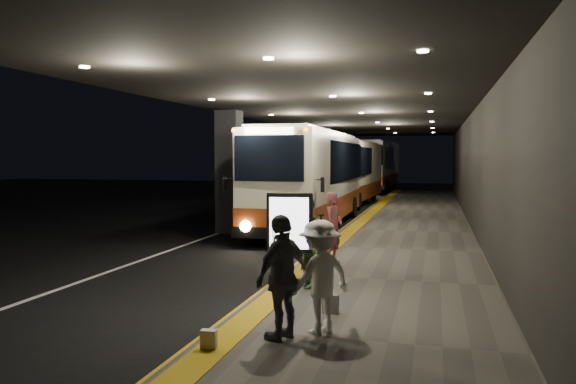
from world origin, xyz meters
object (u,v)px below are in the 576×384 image
at_px(coach_main, 311,183).
at_px(info_sign, 290,225).
at_px(coach_second, 348,175).
at_px(passenger_waiting_grey, 283,277).
at_px(passenger_waiting_white, 320,277).
at_px(bag_polka, 331,304).
at_px(passenger_waiting_green, 304,240).
at_px(bag_plain, 209,340).
at_px(stanchion_post, 321,236).
at_px(passenger_boarding, 334,228).
at_px(coach_third, 376,168).

xyz_separation_m(coach_main, info_sign, (1.94, -10.76, -0.30)).
relative_size(coach_second, passenger_waiting_grey, 6.35).
bearing_deg(passenger_waiting_white, bag_polka, -138.81).
xyz_separation_m(coach_main, passenger_waiting_green, (2.15, -10.43, -0.65)).
xyz_separation_m(coach_main, bag_plain, (1.74, -14.31, -1.45)).
relative_size(passenger_waiting_grey, stanchion_post, 1.64).
xyz_separation_m(passenger_waiting_white, bag_polka, (-0.02, 1.02, -0.68)).
height_order(passenger_waiting_green, info_sign, info_sign).
relative_size(passenger_waiting_green, bag_plain, 7.01).
bearing_deg(info_sign, passenger_waiting_grey, -85.98).
distance_m(bag_polka, stanchion_post, 5.39).
height_order(coach_second, passenger_waiting_grey, coach_second).
bearing_deg(passenger_waiting_grey, coach_main, -144.26).
distance_m(coach_main, passenger_boarding, 8.20).
relative_size(coach_main, passenger_waiting_white, 6.96).
bearing_deg(coach_third, info_sign, -85.06).
xyz_separation_m(coach_main, stanchion_post, (1.79, -6.95, -1.04)).
relative_size(passenger_waiting_green, bag_polka, 5.84).
distance_m(coach_third, stanchion_post, 31.95).
height_order(passenger_boarding, stanchion_post, passenger_boarding).
height_order(coach_main, bag_polka, coach_main).
bearing_deg(stanchion_post, bag_plain, -90.36).
bearing_deg(passenger_waiting_white, coach_second, -132.44).
relative_size(coach_main, info_sign, 6.14).
distance_m(passenger_boarding, bag_plain, 6.53).
xyz_separation_m(coach_third, passenger_waiting_green, (2.23, -35.35, -0.78)).
height_order(coach_main, stanchion_post, coach_main).
height_order(passenger_boarding, passenger_waiting_white, passenger_boarding).
relative_size(passenger_waiting_white, stanchion_post, 1.53).
xyz_separation_m(coach_main, bag_polka, (3.02, -12.19, -1.42)).
xyz_separation_m(coach_main, passenger_waiting_grey, (2.59, -13.62, -0.69)).
bearing_deg(passenger_boarding, passenger_waiting_grey, -166.01).
height_order(coach_third, passenger_waiting_grey, coach_third).
bearing_deg(stanchion_post, bag_polka, -76.80).
height_order(coach_second, passenger_boarding, coach_second).
relative_size(passenger_boarding, info_sign, 0.92).
bearing_deg(passenger_waiting_grey, coach_third, -151.06).
height_order(info_sign, stanchion_post, info_sign).
relative_size(passenger_boarding, passenger_waiting_white, 1.05).
relative_size(passenger_waiting_green, passenger_waiting_grey, 1.05).
bearing_deg(bag_plain, coach_third, 92.66).
height_order(passenger_boarding, bag_polka, passenger_boarding).
distance_m(passenger_waiting_white, stanchion_post, 6.39).
xyz_separation_m(coach_third, bag_polka, (3.09, -37.11, -1.55)).
bearing_deg(passenger_boarding, stanchion_post, 40.09).
bearing_deg(info_sign, bag_plain, -101.90).
bearing_deg(bag_plain, coach_second, 94.43).
bearing_deg(passenger_boarding, bag_polka, -159.46).
bearing_deg(passenger_waiting_white, passenger_waiting_grey, -7.57).
xyz_separation_m(bag_polka, bag_plain, (-1.27, -2.12, -0.03)).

